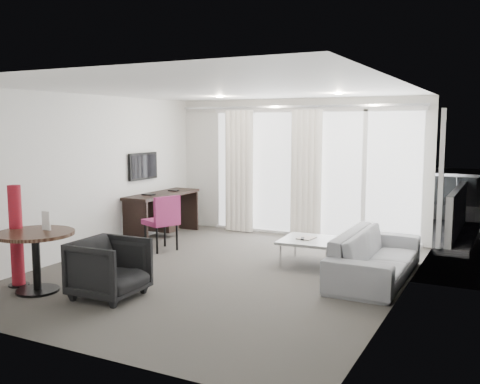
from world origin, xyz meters
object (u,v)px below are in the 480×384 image
at_px(red_lamp, 16,236).
at_px(sofa, 376,255).
at_px(rattan_chair_a, 341,210).
at_px(rattan_chair_b, 406,209).
at_px(round_table, 36,262).
at_px(desk_chair, 161,222).
at_px(desk, 163,215).
at_px(tub_armchair, 109,268).
at_px(coffee_table, 310,251).

xyz_separation_m(red_lamp, sofa, (4.12, 2.48, -0.34)).
distance_m(rattan_chair_a, rattan_chair_b, 1.45).
bearing_deg(round_table, desk_chair, 88.60).
xyz_separation_m(desk, tub_armchair, (1.53, -3.29, -0.05)).
xyz_separation_m(coffee_table, rattan_chair_b, (0.76, 3.84, 0.18)).
xyz_separation_m(round_table, coffee_table, (2.63, 2.88, -0.19)).
bearing_deg(desk_chair, tub_armchair, -45.59).
relative_size(desk_chair, coffee_table, 1.11).
bearing_deg(rattan_chair_a, desk, -131.06).
bearing_deg(tub_armchair, red_lamp, 95.15).
bearing_deg(desk, coffee_table, -11.58).
distance_m(desk_chair, red_lamp, 2.59).
xyz_separation_m(round_table, rattan_chair_a, (2.25, 5.81, 0.01)).
xyz_separation_m(desk, desk_chair, (0.62, -0.93, 0.06)).
bearing_deg(desk_chair, coffee_table, 29.53).
bearing_deg(sofa, desk_chair, 89.03).
bearing_deg(round_table, sofa, 34.54).
bearing_deg(rattan_chair_a, sofa, -56.28).
distance_m(round_table, rattan_chair_b, 7.52).
height_order(round_table, red_lamp, red_lamp).
relative_size(tub_armchair, rattan_chair_b, 1.09).
bearing_deg(red_lamp, tub_armchair, 7.19).
height_order(desk, coffee_table, desk).
xyz_separation_m(round_table, sofa, (3.70, 2.54, -0.06)).
bearing_deg(tub_armchair, round_table, 101.98).
height_order(red_lamp, tub_armchair, red_lamp).
height_order(red_lamp, coffee_table, red_lamp).
height_order(round_table, tub_armchair, round_table).
bearing_deg(rattan_chair_a, coffee_table, -72.85).
bearing_deg(coffee_table, sofa, -17.58).
distance_m(red_lamp, coffee_table, 4.18).
xyz_separation_m(coffee_table, sofa, (1.07, -0.34, 0.13)).
xyz_separation_m(desk, red_lamp, (0.13, -3.47, 0.25)).
height_order(red_lamp, sofa, red_lamp).
distance_m(red_lamp, sofa, 4.82).
height_order(desk_chair, rattan_chair_b, desk_chair).
relative_size(round_table, sofa, 0.44).
xyz_separation_m(tub_armchair, rattan_chair_a, (1.28, 5.57, 0.03)).
xyz_separation_m(sofa, rattan_chair_b, (-0.31, 4.18, 0.04)).
bearing_deg(rattan_chair_b, tub_armchair, -119.57).
distance_m(desk_chair, coffee_table, 2.59).
relative_size(round_table, rattan_chair_b, 1.31).
relative_size(desk_chair, round_table, 0.98).
height_order(desk_chair, tub_armchair, desk_chair).
bearing_deg(desk, sofa, -13.12).
xyz_separation_m(red_lamp, rattan_chair_a, (2.67, 5.74, -0.28)).
height_order(desk, desk_chair, desk_chair).
relative_size(tub_armchair, coffee_table, 0.94).
distance_m(desk, tub_armchair, 3.63).
relative_size(desk_chair, red_lamp, 0.71).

